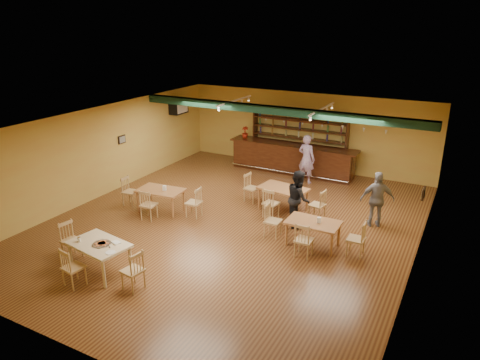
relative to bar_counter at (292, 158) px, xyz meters
The scene contains 22 objects.
floor 5.19m from the bar_counter, 87.55° to the right, with size 12.00×12.00×0.00m, color #4F2B16.
ceiling_beam 3.30m from the bar_counter, 84.65° to the right, with size 10.00×0.30×0.25m, color black.
track_rail_left 3.35m from the bar_counter, 132.07° to the right, with size 0.05×2.50×0.05m, color white.
track_rail_right 3.37m from the bar_counter, 47.21° to the right, with size 0.05×2.50×0.05m, color white.
ac_unit 5.01m from the bar_counter, 168.28° to the right, with size 0.34×0.70×0.48m, color white.
picture_left 6.41m from the bar_counter, 138.86° to the right, with size 0.04×0.34×0.28m, color black.
picture_right 7.06m from the bar_counter, 41.86° to the right, with size 0.04×0.34×0.28m, color black.
bar_counter is the anchor object (origin of this frame).
back_bar_hutch 0.85m from the bar_counter, 90.00° to the left, with size 3.88×0.40×2.28m, color black.
poinsettia 2.21m from the bar_counter, behind, with size 0.26×0.26×0.47m, color maroon.
dining_table_b 3.71m from the bar_counter, 72.67° to the right, with size 1.47×0.88×0.73m, color #A4673A.
dining_table_c 5.81m from the bar_counter, 112.40° to the right, with size 1.40×0.84×0.70m, color #A4673A.
dining_table_d 5.99m from the bar_counter, 63.11° to the right, with size 1.37×0.82×0.69m, color #A4673A.
near_table 9.03m from the bar_counter, 97.97° to the right, with size 1.41×0.91×0.76m, color beige.
pizza_tray 9.02m from the bar_counter, 97.33° to the right, with size 0.40×0.40×0.01m, color silver.
parmesan_shaker 9.26m from the bar_counter, 100.62° to the right, with size 0.07×0.07×0.11m, color #EAE5C6.
napkin_stack 8.79m from the bar_counter, 95.87° to the right, with size 0.20×0.15×0.03m, color white.
pizza_server 8.95m from the bar_counter, 96.41° to the right, with size 0.32×0.09×0.00m, color silver.
side_plate 9.17m from the bar_counter, 94.36° to the right, with size 0.22×0.22×0.01m, color white.
patron_bar 1.24m from the bar_counter, 43.65° to the right, with size 0.65×0.43×1.79m, color #7C499E.
patron_right_a 4.74m from the bar_counter, 66.30° to the right, with size 0.80×0.63×1.65m, color black.
patron_right_b 5.15m from the bar_counter, 40.51° to the right, with size 0.96×0.40×1.64m, color gray.
Camera 1 is at (5.76, -10.41, 5.65)m, focal length 33.46 mm.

